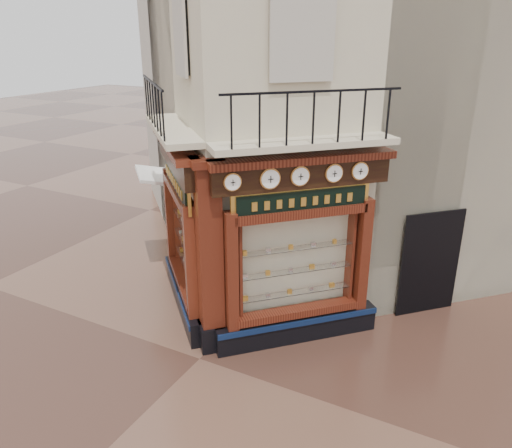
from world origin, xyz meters
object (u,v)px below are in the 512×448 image
Objects in this scene: clock_d at (334,173)px; signboard_left at (176,181)px; clock_b at (270,179)px; clock_c at (300,176)px; corner_pilaster at (210,261)px; signboard_right at (302,201)px; clock_a at (232,182)px; clock_e at (360,171)px; awning at (163,265)px.

clock_d is 3.46m from signboard_left.
clock_b is 1.04× the size of clock_c.
corner_pilaster is 2.90m from clock_d.
corner_pilaster reaches higher than signboard_right.
corner_pilaster is at bearing 169.75° from signboard_right.
clock_b is at bearing -147.58° from signboard_left.
corner_pilaster is 2.12m from signboard_right.
clock_a is at bearing 180.00° from clock_c.
clock_b is 0.58m from clock_c.
clock_b is 2.63m from signboard_left.
clock_e is 0.18× the size of signboard_right.
clock_d is 0.16× the size of signboard_left.
clock_b reaches higher than signboard_left.
corner_pilaster is 11.00× the size of clock_d.
awning is (-3.84, 2.62, -3.62)m from clock_a.
awning is at bearing 96.89° from corner_pilaster.
signboard_right is (0.41, 0.56, -0.52)m from clock_b.
corner_pilaster is 3.34m from clock_e.
clock_a is 1.48m from signboard_right.
clock_b is 1.09× the size of clock_d.
signboard_left is (-3.41, -0.33, -0.52)m from clock_d.
clock_b is 0.87m from signboard_right.
clock_e is 3.89m from signboard_left.
clock_b reaches higher than clock_e.
clock_d reaches higher than signboard_right.
clock_e is at bearing 0.00° from clock_d.
clock_e is (2.33, 1.72, 1.67)m from corner_pilaster.
clock_e is at bearing -124.39° from signboard_left.
corner_pilaster reaches higher than clock_c.
clock_e is at bearing -0.00° from clock_b.
awning is (-4.34, 2.12, -3.62)m from clock_b.
clock_d reaches higher than awning.
clock_c is (0.90, 0.90, 0.00)m from clock_a.
clock_c reaches higher than clock_e.
signboard_left is at bearing -175.61° from awning.
signboard_right is (-0.87, -0.71, -0.52)m from clock_e.
clock_c reaches higher than signboard_right.
clock_c is 0.68m from clock_d.
clock_b is at bearing -21.83° from corner_pilaster.
clock_d is 0.78m from signboard_right.
clock_c reaches higher than clock_a.
corner_pilaster reaches higher than clock_e.
clock_b is 1.80m from clock_e.
clock_a is 0.93× the size of clock_e.
clock_b is 6.03m from awning.
awning is at bearing 4.39° from signboard_left.
signboard_right is (4.74, -1.56, 3.10)m from awning.
signboard_left is (-1.46, 1.01, 1.15)m from corner_pilaster.
clock_a is at bearing -175.43° from signboard_right.
clock_d is at bearing 0.00° from clock_a.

